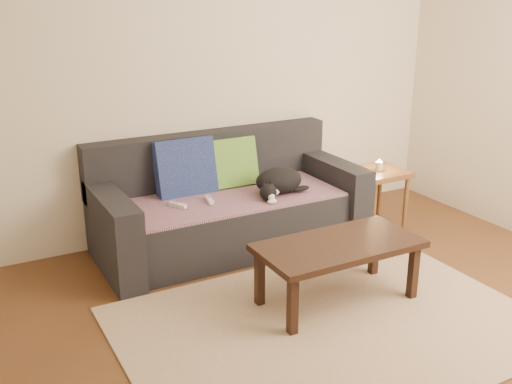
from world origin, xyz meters
TOP-DOWN VIEW (x-y plane):
  - ground at (0.00, 0.00)m, footprint 4.50×4.50m
  - back_wall at (0.00, 2.00)m, footprint 4.50×0.04m
  - sofa at (0.00, 1.57)m, footprint 2.10×0.94m
  - throw_blanket at (0.00, 1.48)m, footprint 1.66×0.74m
  - cushion_navy at (-0.29, 1.74)m, footprint 0.48×0.22m
  - cushion_green at (0.13, 1.74)m, footprint 0.39×0.19m
  - cat at (0.34, 1.37)m, footprint 0.46×0.36m
  - wii_remote_a at (-0.47, 1.46)m, footprint 0.10×0.15m
  - wii_remote_b at (-0.22, 1.45)m, footprint 0.06×0.15m
  - side_table at (1.26, 1.27)m, footprint 0.42×0.42m
  - candle at (1.26, 1.27)m, footprint 0.06×0.06m
  - rug at (0.00, 0.15)m, footprint 2.50×1.80m
  - coffee_table at (0.21, 0.38)m, footprint 1.07×0.53m

SIDE VIEW (x-z plane):
  - ground at x=0.00m, z-range 0.00..0.00m
  - rug at x=0.00m, z-range 0.00..0.01m
  - sofa at x=0.00m, z-range -0.13..0.74m
  - coffee_table at x=0.21m, z-range 0.16..0.59m
  - throw_blanket at x=0.00m, z-range 0.42..0.44m
  - side_table at x=1.26m, z-range 0.17..0.70m
  - wii_remote_a at x=-0.47m, z-range 0.44..0.47m
  - wii_remote_b at x=-0.22m, z-range 0.44..0.47m
  - cat at x=0.34m, z-range 0.44..0.64m
  - candle at x=1.26m, z-range 0.52..0.61m
  - cushion_navy at x=-0.29m, z-range 0.38..0.88m
  - cushion_green at x=0.13m, z-range 0.43..0.83m
  - back_wall at x=0.00m, z-range 0.00..2.60m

